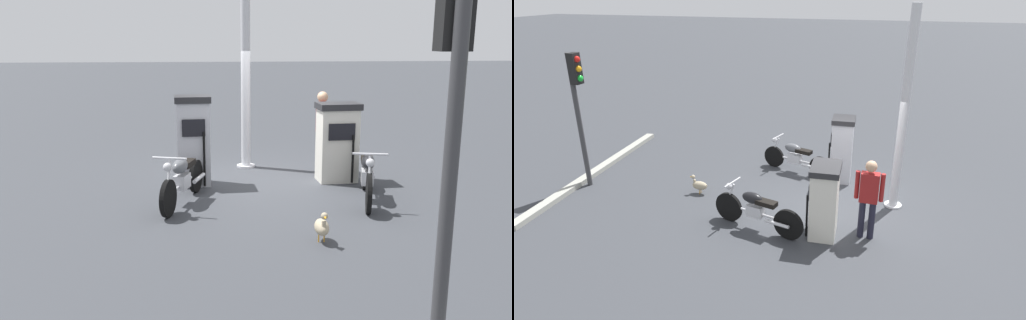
{
  "view_description": "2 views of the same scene",
  "coord_description": "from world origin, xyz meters",
  "views": [
    {
      "loc": [
        10.19,
        -1.2,
        2.72
      ],
      "look_at": [
        1.84,
        -0.37,
        0.84
      ],
      "focal_mm": 37.56,
      "sensor_mm": 36.0,
      "label": 1
    },
    {
      "loc": [
        -0.92,
        9.03,
        4.77
      ],
      "look_at": [
        1.82,
        -0.5,
        0.72
      ],
      "focal_mm": 29.98,
      "sensor_mm": 36.0,
      "label": 2
    }
  ],
  "objects": [
    {
      "name": "wandering_duck",
      "position": [
        3.37,
        0.38,
        0.23
      ],
      "size": [
        0.48,
        0.2,
        0.48
      ],
      "color": "tan",
      "rests_on": "ground"
    },
    {
      "name": "ground_plane",
      "position": [
        0.0,
        0.0,
        0.0
      ],
      "size": [
        120.0,
        120.0,
        0.0
      ],
      "primitive_type": "plane",
      "color": "#383A3F"
    },
    {
      "name": "fuel_pump_near",
      "position": [
        0.14,
        -1.39,
        0.87
      ],
      "size": [
        0.62,
        0.7,
        1.71
      ],
      "color": "silver",
      "rests_on": "ground"
    },
    {
      "name": "roadside_traffic_light",
      "position": [
        6.24,
        0.71,
        2.31
      ],
      "size": [
        0.38,
        0.25,
        3.36
      ],
      "color": "#38383A",
      "rests_on": "ground"
    },
    {
      "name": "motorcycle_near_pump",
      "position": [
        1.4,
        -1.57,
        0.44
      ],
      "size": [
        1.98,
        0.83,
        0.94
      ],
      "color": "black",
      "rests_on": "ground"
    },
    {
      "name": "motorcycle_far_pump",
      "position": [
        1.52,
        1.59,
        0.46
      ],
      "size": [
        2.07,
        0.78,
        0.97
      ],
      "color": "black",
      "rests_on": "ground"
    },
    {
      "name": "attendant_person",
      "position": [
        -0.72,
        1.28,
        0.97
      ],
      "size": [
        0.57,
        0.23,
        1.68
      ],
      "color": "#1E1E2D",
      "rests_on": "ground"
    },
    {
      "name": "road_edge_kerb",
      "position": [
        6.63,
        0.0,
        0.06
      ],
      "size": [
        0.56,
        6.16,
        0.12
      ],
      "color": "#9E9E93",
      "rests_on": "ground"
    },
    {
      "name": "canopy_support_pole",
      "position": [
        -1.24,
        -0.29,
        2.16
      ],
      "size": [
        0.4,
        0.4,
        4.48
      ],
      "color": "silver",
      "rests_on": "ground"
    },
    {
      "name": "fuel_pump_far",
      "position": [
        0.14,
        1.4,
        0.78
      ],
      "size": [
        0.63,
        0.84,
        1.54
      ],
      "color": "silver",
      "rests_on": "ground"
    }
  ]
}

